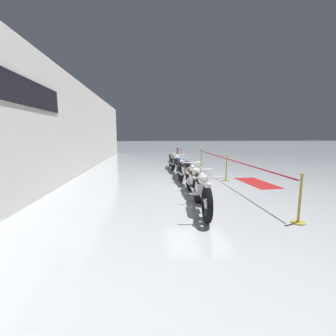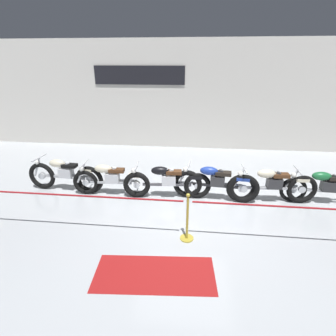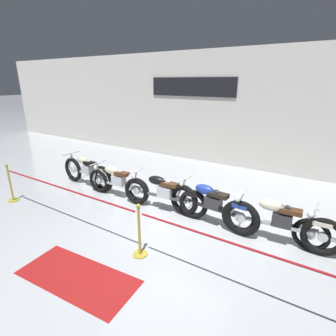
{
  "view_description": "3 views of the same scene",
  "coord_description": "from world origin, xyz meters",
  "px_view_note": "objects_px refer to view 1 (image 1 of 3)",
  "views": [
    {
      "loc": [
        -8.5,
        1.91,
        1.8
      ],
      "look_at": [
        0.08,
        1.16,
        0.53
      ],
      "focal_mm": 24.0,
      "sensor_mm": 36.0,
      "label": 1
    },
    {
      "loc": [
        0.11,
        -5.61,
        3.42
      ],
      "look_at": [
        -0.55,
        0.57,
        0.86
      ],
      "focal_mm": 28.0,
      "sensor_mm": 36.0,
      "label": 2
    },
    {
      "loc": [
        2.68,
        -4.38,
        3.11
      ],
      "look_at": [
        -0.84,
        1.21,
        0.9
      ],
      "focal_mm": 28.0,
      "sensor_mm": 36.0,
      "label": 3
    }
  ],
  "objects_px": {
    "motorcycle_cream_1": "(194,181)",
    "bicycle": "(178,157)",
    "motorcycle_black_2": "(186,172)",
    "motorcycle_blue_3": "(180,167)",
    "stanchion_mid_right": "(201,160)",
    "stanchion_far_left": "(241,168)",
    "floor_banner": "(257,183)",
    "motorcycle_cream_0": "(201,191)",
    "stanchion_mid_left": "(226,172)",
    "motorcycle_cream_4": "(176,163)",
    "motorcycle_green_5": "(171,160)"
  },
  "relations": [
    {
      "from": "motorcycle_cream_1",
      "to": "bicycle",
      "type": "bearing_deg",
      "value": -3.96
    },
    {
      "from": "motorcycle_black_2",
      "to": "motorcycle_blue_3",
      "type": "distance_m",
      "value": 1.26
    },
    {
      "from": "motorcycle_cream_1",
      "to": "stanchion_mid_right",
      "type": "distance_m",
      "value": 6.62
    },
    {
      "from": "motorcycle_cream_1",
      "to": "stanchion_far_left",
      "type": "height_order",
      "value": "stanchion_far_left"
    },
    {
      "from": "floor_banner",
      "to": "stanchion_far_left",
      "type": "bearing_deg",
      "value": 126.12
    },
    {
      "from": "motorcycle_cream_0",
      "to": "motorcycle_black_2",
      "type": "bearing_deg",
      "value": -2.19
    },
    {
      "from": "motorcycle_black_2",
      "to": "stanchion_mid_left",
      "type": "xyz_separation_m",
      "value": [
        0.61,
        -1.72,
        -0.1
      ]
    },
    {
      "from": "stanchion_mid_right",
      "to": "motorcycle_cream_4",
      "type": "bearing_deg",
      "value": 141.32
    },
    {
      "from": "motorcycle_cream_1",
      "to": "motorcycle_cream_4",
      "type": "height_order",
      "value": "motorcycle_cream_4"
    },
    {
      "from": "motorcycle_black_2",
      "to": "bicycle",
      "type": "relative_size",
      "value": 1.36
    },
    {
      "from": "motorcycle_cream_1",
      "to": "motorcycle_blue_3",
      "type": "xyz_separation_m",
      "value": [
        2.78,
        0.02,
        0.01
      ]
    },
    {
      "from": "motorcycle_cream_1",
      "to": "floor_banner",
      "type": "xyz_separation_m",
      "value": [
        1.62,
        -2.75,
        -0.46
      ]
    },
    {
      "from": "stanchion_mid_left",
      "to": "floor_banner",
      "type": "distance_m",
      "value": 1.2
    },
    {
      "from": "stanchion_mid_left",
      "to": "motorcycle_cream_0",
      "type": "bearing_deg",
      "value": 152.23
    },
    {
      "from": "motorcycle_cream_0",
      "to": "motorcycle_blue_3",
      "type": "xyz_separation_m",
      "value": [
        4.12,
        -0.09,
        -0.01
      ]
    },
    {
      "from": "motorcycle_black_2",
      "to": "floor_banner",
      "type": "bearing_deg",
      "value": -87.97
    },
    {
      "from": "motorcycle_cream_0",
      "to": "motorcycle_cream_1",
      "type": "bearing_deg",
      "value": -4.68
    },
    {
      "from": "motorcycle_cream_1",
      "to": "stanchion_mid_right",
      "type": "bearing_deg",
      "value": -15.02
    },
    {
      "from": "motorcycle_green_5",
      "to": "motorcycle_cream_4",
      "type": "bearing_deg",
      "value": -176.77
    },
    {
      "from": "motorcycle_black_2",
      "to": "motorcycle_blue_3",
      "type": "height_order",
      "value": "motorcycle_blue_3"
    },
    {
      "from": "motorcycle_green_5",
      "to": "motorcycle_cream_0",
      "type": "bearing_deg",
      "value": -179.95
    },
    {
      "from": "motorcycle_cream_0",
      "to": "stanchion_mid_right",
      "type": "distance_m",
      "value": 7.95
    },
    {
      "from": "bicycle",
      "to": "motorcycle_cream_4",
      "type": "bearing_deg",
      "value": 171.1
    },
    {
      "from": "bicycle",
      "to": "stanchion_far_left",
      "type": "relative_size",
      "value": 0.2
    },
    {
      "from": "motorcycle_green_5",
      "to": "floor_banner",
      "type": "xyz_separation_m",
      "value": [
        -3.94,
        -2.86,
        -0.46
      ]
    },
    {
      "from": "motorcycle_black_2",
      "to": "stanchion_far_left",
      "type": "distance_m",
      "value": 1.9
    },
    {
      "from": "motorcycle_green_5",
      "to": "stanchion_far_left",
      "type": "height_order",
      "value": "stanchion_far_left"
    },
    {
      "from": "motorcycle_green_5",
      "to": "floor_banner",
      "type": "bearing_deg",
      "value": -143.99
    },
    {
      "from": "stanchion_mid_left",
      "to": "motorcycle_cream_1",
      "type": "bearing_deg",
      "value": 141.14
    },
    {
      "from": "motorcycle_cream_0",
      "to": "stanchion_mid_left",
      "type": "bearing_deg",
      "value": -27.77
    },
    {
      "from": "motorcycle_blue_3",
      "to": "floor_banner",
      "type": "distance_m",
      "value": 3.04
    },
    {
      "from": "motorcycle_cream_0",
      "to": "motorcycle_green_5",
      "type": "xyz_separation_m",
      "value": [
        6.89,
        0.01,
        -0.02
      ]
    },
    {
      "from": "motorcycle_blue_3",
      "to": "motorcycle_black_2",
      "type": "bearing_deg",
      "value": -179.03
    },
    {
      "from": "stanchion_mid_left",
      "to": "motorcycle_cream_4",
      "type": "bearing_deg",
      "value": 40.26
    },
    {
      "from": "stanchion_far_left",
      "to": "motorcycle_green_5",
      "type": "bearing_deg",
      "value": 20.84
    },
    {
      "from": "motorcycle_cream_4",
      "to": "motorcycle_green_5",
      "type": "distance_m",
      "value": 1.35
    },
    {
      "from": "stanchion_far_left",
      "to": "motorcycle_cream_4",
      "type": "bearing_deg",
      "value": 26.89
    },
    {
      "from": "motorcycle_cream_1",
      "to": "bicycle",
      "type": "relative_size",
      "value": 1.22
    },
    {
      "from": "motorcycle_cream_4",
      "to": "stanchion_mid_left",
      "type": "distance_m",
      "value": 2.72
    },
    {
      "from": "motorcycle_cream_4",
      "to": "bicycle",
      "type": "bearing_deg",
      "value": -8.9
    },
    {
      "from": "motorcycle_cream_0",
      "to": "bicycle",
      "type": "height_order",
      "value": "motorcycle_cream_0"
    },
    {
      "from": "stanchion_far_left",
      "to": "motorcycle_blue_3",
      "type": "bearing_deg",
      "value": 40.43
    },
    {
      "from": "motorcycle_blue_3",
      "to": "bicycle",
      "type": "relative_size",
      "value": 1.3
    },
    {
      "from": "motorcycle_blue_3",
      "to": "bicycle",
      "type": "height_order",
      "value": "motorcycle_blue_3"
    },
    {
      "from": "motorcycle_black_2",
      "to": "floor_banner",
      "type": "relative_size",
      "value": 1.12
    },
    {
      "from": "bicycle",
      "to": "stanchion_mid_left",
      "type": "relative_size",
      "value": 1.63
    },
    {
      "from": "motorcycle_cream_4",
      "to": "floor_banner",
      "type": "bearing_deg",
      "value": -132.87
    },
    {
      "from": "stanchion_far_left",
      "to": "bicycle",
      "type": "bearing_deg",
      "value": 9.12
    },
    {
      "from": "motorcycle_green_5",
      "to": "bicycle",
      "type": "xyz_separation_m",
      "value": [
        2.43,
        -0.67,
        -0.09
      ]
    },
    {
      "from": "motorcycle_green_5",
      "to": "floor_banner",
      "type": "distance_m",
      "value": 4.89
    }
  ]
}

